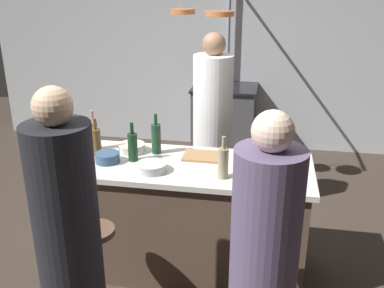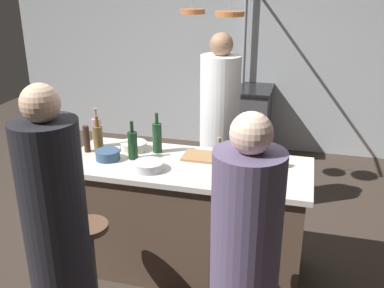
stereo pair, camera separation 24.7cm
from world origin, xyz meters
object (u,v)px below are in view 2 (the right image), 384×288
(stove_range, at_px, (238,121))
(guest_right, at_px, (244,278))
(pepper_mill, at_px, (87,139))
(wine_bottle_red, at_px, (133,145))
(cutting_board, at_px, (204,157))
(wine_bottle_amber, at_px, (98,139))
(bar_stool_left, at_px, (92,264))
(guest_left, at_px, (58,240))
(mixing_bowl_blue, at_px, (108,155))
(wine_glass_near_right_guest, at_px, (280,154))
(mixing_bowl_ceramic, at_px, (134,146))
(chef, at_px, (219,133))
(wine_glass_by_chef, at_px, (266,149))
(wine_glass_near_left_guest, at_px, (254,170))
(wine_bottle_white, at_px, (219,163))
(wine_bottle_green, at_px, (157,137))
(wine_bottle_rose, at_px, (97,132))
(mixing_bowl_steel, at_px, (149,166))

(stove_range, relative_size, guest_right, 0.54)
(pepper_mill, relative_size, wine_bottle_red, 0.71)
(guest_right, bearing_deg, stove_range, 99.48)
(cutting_board, xyz_separation_m, wine_bottle_amber, (-0.82, -0.10, 0.10))
(bar_stool_left, xyz_separation_m, guest_left, (0.00, -0.35, 0.41))
(wine_bottle_red, distance_m, mixing_bowl_blue, 0.20)
(wine_glass_near_right_guest, xyz_separation_m, mixing_bowl_ceramic, (-1.13, 0.05, -0.07))
(bar_stool_left, bearing_deg, chef, 71.38)
(cutting_board, relative_size, mixing_bowl_ceramic, 1.57)
(wine_glass_by_chef, bearing_deg, guest_right, -88.76)
(wine_glass_near_left_guest, bearing_deg, mixing_bowl_ceramic, 159.67)
(stove_range, xyz_separation_m, wine_bottle_white, (0.27, -2.63, 0.57))
(pepper_mill, bearing_deg, mixing_bowl_blue, -24.58)
(wine_bottle_green, bearing_deg, stove_range, 82.96)
(guest_right, bearing_deg, wine_bottle_green, 126.43)
(stove_range, relative_size, bar_stool_left, 1.31)
(wine_bottle_rose, bearing_deg, mixing_bowl_steel, -30.34)
(guest_right, relative_size, wine_bottle_green, 5.16)
(wine_bottle_amber, relative_size, mixing_bowl_steel, 1.38)
(wine_glass_by_chef, height_order, wine_glass_near_left_guest, same)
(guest_left, bearing_deg, wine_bottle_rose, 104.60)
(wine_bottle_green, relative_size, mixing_bowl_blue, 1.77)
(wine_bottle_rose, bearing_deg, wine_bottle_amber, -59.91)
(wine_bottle_rose, xyz_separation_m, mixing_bowl_blue, (0.19, -0.22, -0.09))
(wine_glass_by_chef, bearing_deg, cutting_board, -175.03)
(wine_glass_near_right_guest, bearing_deg, pepper_mill, -176.88)
(bar_stool_left, bearing_deg, guest_left, -89.42)
(guest_right, height_order, wine_glass_near_left_guest, guest_right)
(stove_range, height_order, pepper_mill, pepper_mill)
(wine_glass_near_right_guest, relative_size, wine_glass_by_chef, 1.00)
(pepper_mill, distance_m, wine_bottle_green, 0.55)
(wine_glass_by_chef, bearing_deg, wine_bottle_red, -168.82)
(bar_stool_left, xyz_separation_m, wine_glass_near_left_guest, (1.01, 0.41, 0.63))
(stove_range, relative_size, wine_glass_by_chef, 6.10)
(wine_bottle_red, height_order, mixing_bowl_ceramic, wine_bottle_red)
(guest_right, height_order, mixing_bowl_ceramic, guest_right)
(guest_right, distance_m, cutting_board, 1.25)
(mixing_bowl_ceramic, bearing_deg, wine_bottle_red, -69.26)
(wine_glass_by_chef, bearing_deg, pepper_mill, -173.62)
(wine_glass_near_right_guest, bearing_deg, chef, 125.24)
(wine_bottle_green, height_order, wine_glass_near_right_guest, wine_bottle_green)
(guest_right, height_order, pepper_mill, guest_right)
(chef, height_order, mixing_bowl_ceramic, chef)
(cutting_board, xyz_separation_m, mixing_bowl_blue, (-0.69, -0.21, 0.03))
(wine_bottle_amber, bearing_deg, cutting_board, 7.31)
(mixing_bowl_steel, relative_size, mixing_bowl_ceramic, 1.05)
(guest_right, bearing_deg, guest_left, 178.74)
(wine_bottle_white, distance_m, mixing_bowl_blue, 0.88)
(stove_range, relative_size, wine_glass_near_left_guest, 6.10)
(stove_range, height_order, wine_bottle_rose, wine_bottle_rose)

